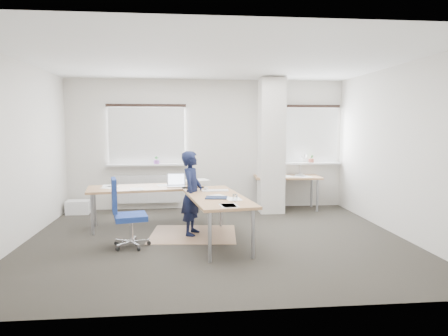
{
  "coord_description": "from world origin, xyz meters",
  "views": [
    {
      "loc": [
        -0.49,
        -6.21,
        1.81
      ],
      "look_at": [
        0.21,
        0.9,
        1.05
      ],
      "focal_mm": 32.0,
      "sensor_mm": 36.0,
      "label": 1
    }
  ],
  "objects": [
    {
      "name": "white_crate",
      "position": [
        -2.7,
        2.15,
        0.14
      ],
      "size": [
        0.47,
        0.34,
        0.28
      ],
      "primitive_type": "cube",
      "rotation": [
        0.0,
        0.0,
        0.04
      ],
      "color": "white",
      "rests_on": "ground"
    },
    {
      "name": "ground",
      "position": [
        0.0,
        0.0,
        0.0
      ],
      "size": [
        6.0,
        6.0,
        0.0
      ],
      "primitive_type": "plane",
      "color": "black",
      "rests_on": "ground"
    },
    {
      "name": "person",
      "position": [
        -0.38,
        0.33,
        0.7
      ],
      "size": [
        0.45,
        0.58,
        1.4
      ],
      "primitive_type": "imported",
      "rotation": [
        0.0,
        0.0,
        1.31
      ],
      "color": "black",
      "rests_on": "ground"
    },
    {
      "name": "desk_main",
      "position": [
        -0.56,
        0.41,
        0.69
      ],
      "size": [
        2.77,
        2.63,
        0.96
      ],
      "rotation": [
        0.0,
        0.0,
        0.15
      ],
      "color": "olive",
      "rests_on": "ground"
    },
    {
      "name": "desk_side",
      "position": [
        1.71,
        2.16,
        0.69
      ],
      "size": [
        1.45,
        0.8,
        1.22
      ],
      "rotation": [
        0.0,
        0.0,
        -0.07
      ],
      "color": "olive",
      "rests_on": "ground"
    },
    {
      "name": "task_chair",
      "position": [
        -1.34,
        -0.29,
        0.29
      ],
      "size": [
        0.58,
        0.57,
        1.05
      ],
      "rotation": [
        0.0,
        0.0,
        0.22
      ],
      "color": "navy",
      "rests_on": "ground"
    },
    {
      "name": "room_shell",
      "position": [
        0.18,
        0.45,
        1.75
      ],
      "size": [
        6.04,
        5.04,
        2.82
      ],
      "color": "beige",
      "rests_on": "ground"
    },
    {
      "name": "floor_mat",
      "position": [
        -0.37,
        0.32,
        0.0
      ],
      "size": [
        1.51,
        1.31,
        0.01
      ],
      "primitive_type": "cube",
      "rotation": [
        0.0,
        0.0,
        -0.09
      ],
      "color": "#926C4F",
      "rests_on": "ground"
    }
  ]
}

